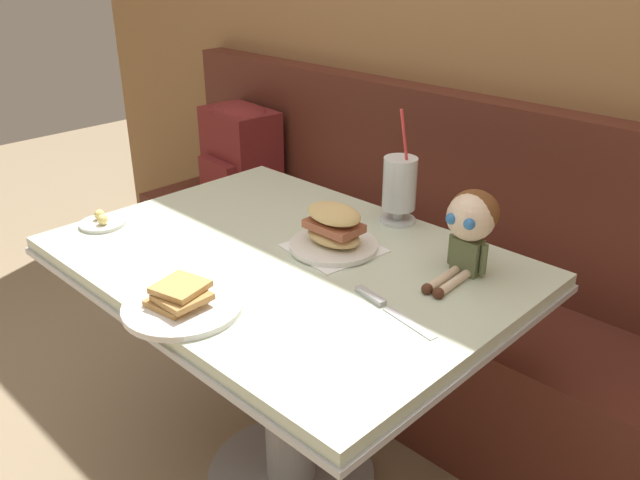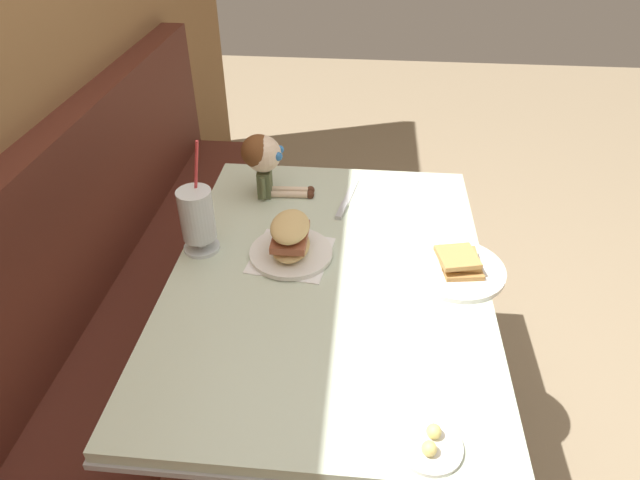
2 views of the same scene
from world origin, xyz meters
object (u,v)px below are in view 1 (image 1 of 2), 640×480
(toast_plate, at_px, (182,303))
(milkshake_glass, at_px, (399,187))
(sandwich_plate, at_px, (334,232))
(butter_saucer, at_px, (102,222))
(backpack, at_px, (240,152))
(seated_doll, at_px, (471,221))
(butter_knife, at_px, (381,303))

(toast_plate, relative_size, milkshake_glass, 0.79)
(sandwich_plate, distance_m, butter_saucer, 0.63)
(backpack, bearing_deg, sandwich_plate, -26.85)
(seated_doll, xyz_separation_m, backpack, (-1.28, 0.38, -0.21))
(milkshake_glass, xyz_separation_m, sandwich_plate, (-0.01, -0.24, -0.05))
(seated_doll, bearing_deg, backpack, 163.70)
(butter_saucer, distance_m, backpack, 0.94)
(backpack, bearing_deg, butter_saucer, -61.87)
(milkshake_glass, relative_size, backpack, 0.78)
(milkshake_glass, bearing_deg, sandwich_plate, -91.88)
(milkshake_glass, bearing_deg, seated_doll, -22.52)
(sandwich_plate, bearing_deg, milkshake_glass, 88.12)
(seated_doll, bearing_deg, toast_plate, -120.78)
(butter_saucer, distance_m, butter_knife, 0.82)
(milkshake_glass, bearing_deg, toast_plate, -92.92)
(toast_plate, height_order, sandwich_plate, sandwich_plate)
(milkshake_glass, relative_size, sandwich_plate, 1.40)
(butter_saucer, relative_size, seated_doll, 0.54)
(seated_doll, bearing_deg, milkshake_glass, 157.48)
(butter_knife, bearing_deg, milkshake_glass, 123.70)
(butter_saucer, bearing_deg, seated_doll, 28.08)
(seated_doll, bearing_deg, butter_saucer, -151.92)
(seated_doll, bearing_deg, butter_knife, -100.75)
(toast_plate, bearing_deg, milkshake_glass, 87.08)
(sandwich_plate, distance_m, backpack, 1.11)
(butter_knife, height_order, seated_doll, seated_doll)
(butter_saucer, relative_size, butter_knife, 0.51)
(toast_plate, height_order, backpack, backpack)
(milkshake_glass, bearing_deg, backpack, 165.64)
(butter_saucer, height_order, backpack, backpack)
(milkshake_glass, height_order, sandwich_plate, milkshake_glass)
(toast_plate, relative_size, sandwich_plate, 1.11)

